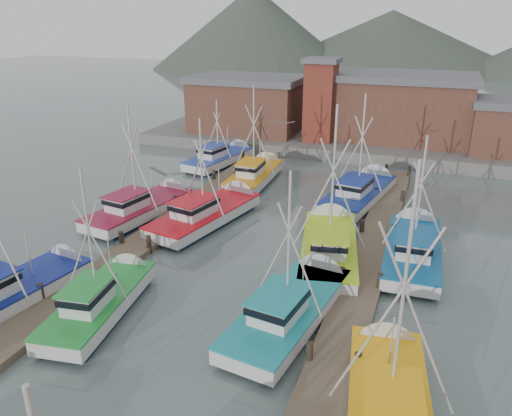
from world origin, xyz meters
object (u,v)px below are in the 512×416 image
(boat_8, at_px, (210,212))
(boat_12, at_px, (256,174))
(lookout_tower, at_px, (320,99))
(boat_4, at_px, (105,298))

(boat_8, distance_m, boat_12, 9.74)
(lookout_tower, bearing_deg, boat_4, -94.47)
(boat_8, relative_size, boat_12, 1.14)
(lookout_tower, relative_size, boat_12, 0.91)
(boat_4, bearing_deg, lookout_tower, 77.48)
(lookout_tower, xyz_separation_m, boat_8, (-2.62, -21.98, -4.87))
(boat_8, xyz_separation_m, boat_12, (-0.06, 9.74, 0.00))
(boat_4, bearing_deg, boat_8, 81.67)
(boat_12, bearing_deg, boat_8, -91.67)
(boat_8, bearing_deg, boat_12, 102.21)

